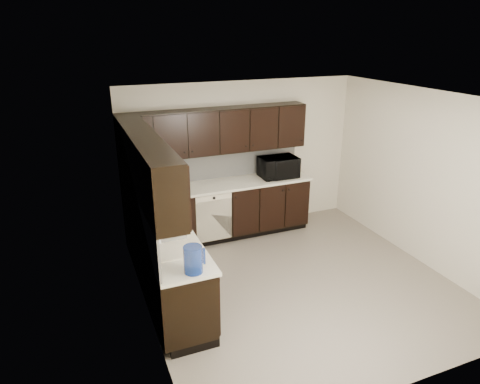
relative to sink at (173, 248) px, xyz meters
name	(u,v)px	position (x,y,z in m)	size (l,w,h in m)	color
floor	(296,282)	(1.68, 0.01, -0.88)	(4.00, 4.00, 0.00)	gray
ceiling	(306,98)	(1.68, 0.01, 1.62)	(4.00, 4.00, 0.00)	white
wall_back	(241,157)	(1.68, 2.01, 0.37)	(4.00, 0.02, 2.50)	silver
wall_left	(143,223)	(-0.32, 0.01, 0.37)	(0.02, 4.00, 2.50)	silver
wall_right	(423,178)	(3.68, 0.01, 0.37)	(0.02, 4.00, 2.50)	silver
wall_front	(417,277)	(1.68, -1.99, 0.37)	(4.00, 0.02, 2.50)	silver
lower_cabinets	(201,234)	(0.67, 1.12, -0.47)	(3.00, 2.80, 0.90)	black
countertop	(200,203)	(0.67, 1.12, 0.04)	(3.03, 2.83, 0.04)	white
backsplash	(181,183)	(0.46, 1.33, 0.30)	(3.00, 2.80, 0.48)	beige
upper_cabinets	(189,144)	(0.58, 1.22, 0.89)	(3.00, 2.80, 0.70)	black
dishwasher	(214,215)	(0.98, 1.42, -0.33)	(0.58, 0.04, 0.78)	#F9EDCB
sink	(173,248)	(0.00, 0.00, 0.00)	(0.54, 0.82, 0.42)	#F9EDCB
microwave	(278,167)	(2.20, 1.67, 0.23)	(0.61, 0.42, 0.34)	black
soap_bottle_a	(171,214)	(0.14, 0.62, 0.16)	(0.09, 0.09, 0.19)	gray
soap_bottle_b	(157,235)	(-0.17, 0.04, 0.18)	(0.10, 0.10, 0.25)	gray
toaster_oven	(143,185)	(-0.01, 1.78, 0.18)	(0.39, 0.29, 0.25)	silver
storage_bin	(167,231)	(-0.03, 0.18, 0.14)	(0.42, 0.31, 0.17)	silver
blue_pitcher	(193,260)	(0.05, -0.69, 0.20)	(0.19, 0.19, 0.29)	navy
teal_tumbler	(159,195)	(0.14, 1.36, 0.15)	(0.09, 0.09, 0.19)	#0E859C
paper_towel_roll	(157,190)	(0.12, 1.36, 0.23)	(0.15, 0.15, 0.33)	white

